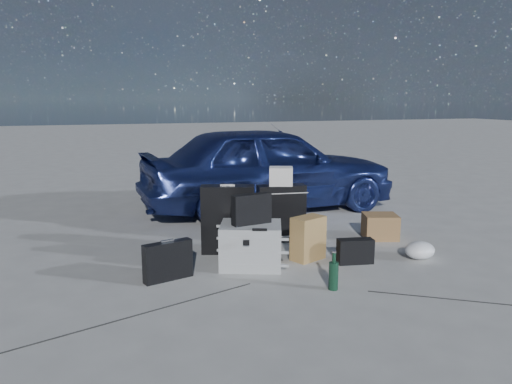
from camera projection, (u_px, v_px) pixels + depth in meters
ground at (305, 268)px, 4.92m from camera, size 60.00×60.00×0.00m
car at (268, 167)px, 7.39m from camera, size 3.82×1.66×1.28m
pelican_case at (251, 245)px, 4.93m from camera, size 0.73×0.67×0.43m
laptop_bag at (252, 209)px, 4.87m from camera, size 0.41×0.16×0.30m
briefcase at (168, 261)px, 4.56m from camera, size 0.47×0.22×0.36m
suitcase_left at (228, 219)px, 5.35m from camera, size 0.60×0.37×0.73m
suitcase_right at (281, 213)px, 5.79m from camera, size 0.57×0.27×0.66m
white_carton at (281, 176)px, 5.71m from camera, size 0.32×0.29×0.21m
duffel_bag at (259, 217)px, 6.30m from camera, size 0.73×0.52×0.34m
flat_box_white at (259, 201)px, 6.26m from camera, size 0.45×0.37×0.07m
flat_box_black at (260, 197)px, 6.24m from camera, size 0.26×0.19×0.06m
kraft_bag at (308, 238)px, 5.14m from camera, size 0.39×0.32×0.45m
cardboard_box at (380, 226)px, 5.93m from camera, size 0.48×0.45×0.29m
plastic_bag at (420, 250)px, 5.18m from camera, size 0.38×0.34×0.18m
messenger_bag at (355, 251)px, 5.03m from camera, size 0.38×0.20×0.25m
green_bottle at (334, 271)px, 4.33m from camera, size 0.09×0.09×0.34m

